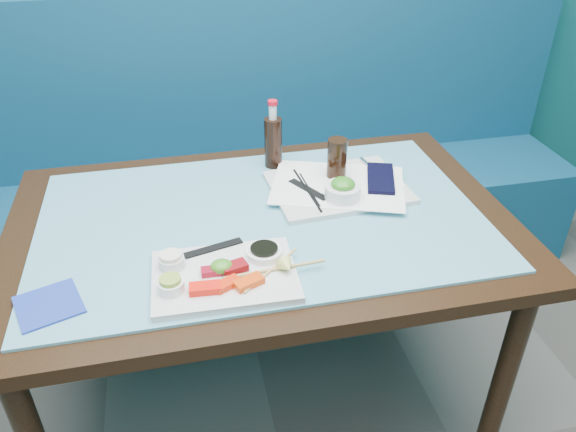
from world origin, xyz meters
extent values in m
cube|color=navy|center=(0.00, 2.22, 0.23)|extent=(3.00, 0.55, 0.45)
cube|color=navy|center=(0.00, 2.44, 0.70)|extent=(3.00, 0.12, 0.95)
cube|color=black|center=(0.00, 1.45, 0.73)|extent=(1.40, 0.90, 0.04)
cylinder|color=black|center=(0.62, 1.08, 0.35)|extent=(0.06, 0.06, 0.71)
cylinder|color=black|center=(-0.62, 1.82, 0.35)|extent=(0.06, 0.06, 0.71)
cylinder|color=black|center=(0.62, 1.82, 0.35)|extent=(0.06, 0.06, 0.71)
cube|color=#5BA0B6|center=(0.00, 1.45, 0.75)|extent=(1.22, 0.76, 0.01)
cube|color=silver|center=(-0.13, 1.20, 0.77)|extent=(0.35, 0.25, 0.02)
cube|color=#FF180A|center=(-0.18, 1.15, 0.78)|extent=(0.07, 0.04, 0.02)
cube|color=red|center=(-0.13, 1.15, 0.78)|extent=(0.07, 0.06, 0.02)
cube|color=#E74209|center=(-0.08, 1.15, 0.78)|extent=(0.08, 0.06, 0.02)
cube|color=maroon|center=(-0.16, 1.21, 0.78)|extent=(0.05, 0.03, 0.02)
cube|color=maroon|center=(-0.11, 1.21, 0.79)|extent=(0.07, 0.05, 0.02)
ellipsoid|color=#3C801D|center=(-0.14, 1.21, 0.79)|extent=(0.07, 0.07, 0.03)
cylinder|color=white|center=(-0.26, 1.17, 0.79)|extent=(0.07, 0.07, 0.03)
cylinder|color=#87A936|center=(-0.26, 1.17, 0.81)|extent=(0.06, 0.06, 0.01)
cylinder|color=silver|center=(-0.25, 1.26, 0.79)|extent=(0.07, 0.07, 0.03)
cylinder|color=#F9E5CD|center=(-0.25, 1.26, 0.81)|extent=(0.06, 0.06, 0.01)
cylinder|color=white|center=(-0.03, 1.25, 0.78)|extent=(0.12, 0.12, 0.02)
cylinder|color=black|center=(-0.03, 1.25, 0.80)|extent=(0.09, 0.09, 0.01)
cone|color=#F1F072|center=(0.01, 1.17, 0.80)|extent=(0.05, 0.04, 0.04)
cube|color=black|center=(-0.15, 1.31, 0.78)|extent=(0.15, 0.06, 0.00)
cylinder|color=tan|center=(-0.02, 1.19, 0.78)|extent=(0.16, 0.14, 0.01)
cylinder|color=tan|center=(-0.01, 1.19, 0.78)|extent=(0.25, 0.02, 0.01)
cube|color=silver|center=(0.25, 1.55, 0.77)|extent=(0.42, 0.32, 0.01)
cube|color=white|center=(0.25, 1.55, 0.77)|extent=(0.46, 0.39, 0.00)
cylinder|color=white|center=(0.24, 1.48, 0.79)|extent=(0.13, 0.13, 0.04)
ellipsoid|color=#2E7C1C|center=(0.24, 1.48, 0.82)|extent=(0.09, 0.09, 0.04)
cylinder|color=black|center=(0.26, 1.61, 0.83)|extent=(0.07, 0.07, 0.12)
cube|color=black|center=(0.39, 1.55, 0.78)|extent=(0.13, 0.20, 0.01)
cylinder|color=silver|center=(0.38, 1.66, 0.78)|extent=(0.03, 0.08, 0.01)
cylinder|color=black|center=(0.15, 1.54, 0.78)|extent=(0.03, 0.26, 0.01)
cylinder|color=black|center=(0.16, 1.54, 0.78)|extent=(0.02, 0.20, 0.01)
cube|color=black|center=(0.16, 1.54, 0.77)|extent=(0.10, 0.15, 0.00)
cylinder|color=black|center=(0.09, 1.75, 0.84)|extent=(0.07, 0.07, 0.16)
cylinder|color=white|center=(0.09, 1.75, 0.94)|extent=(0.03, 0.03, 0.05)
cylinder|color=red|center=(0.09, 1.75, 0.97)|extent=(0.04, 0.04, 0.01)
cube|color=#1B3499|center=(-0.53, 1.19, 0.76)|extent=(0.17, 0.17, 0.01)
camera|label=1|loc=(-0.21, 0.15, 1.61)|focal=35.00mm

